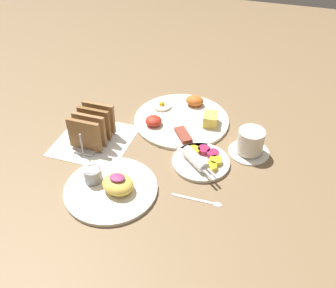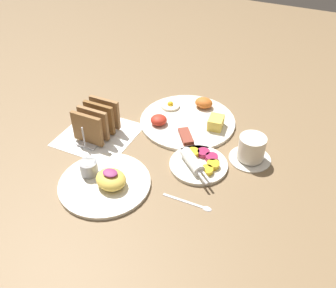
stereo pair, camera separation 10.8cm
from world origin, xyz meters
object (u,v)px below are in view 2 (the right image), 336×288
at_px(plate_foreground, 105,181).
at_px(toast_rack, 97,122).
at_px(coffee_cup, 251,150).
at_px(plate_breakfast, 188,119).
at_px(plate_condiments, 199,163).

distance_m(plate_foreground, toast_rack, 0.23).
height_order(toast_rack, coffee_cup, toast_rack).
xyz_separation_m(plate_breakfast, toast_rack, (-0.23, -0.19, 0.04)).
height_order(plate_foreground, coffee_cup, coffee_cup).
distance_m(plate_condiments, coffee_cup, 0.15).
bearing_deg(plate_condiments, plate_breakfast, 120.31).
relative_size(plate_condiments, coffee_cup, 1.39).
xyz_separation_m(plate_condiments, toast_rack, (-0.34, 0.00, 0.04)).
relative_size(plate_breakfast, plate_condiments, 1.85).
height_order(plate_breakfast, toast_rack, toast_rack).
height_order(plate_breakfast, coffee_cup, coffee_cup).
xyz_separation_m(plate_condiments, coffee_cup, (0.12, 0.09, 0.02)).
relative_size(plate_breakfast, coffee_cup, 2.57).
bearing_deg(coffee_cup, plate_breakfast, 157.48).
relative_size(toast_rack, coffee_cup, 1.23).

